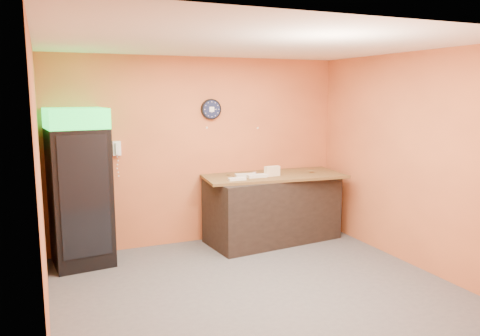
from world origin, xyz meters
TOP-DOWN VIEW (x-y plane):
  - floor at (0.00, 0.00)m, footprint 4.50×4.50m
  - back_wall at (0.00, 2.00)m, footprint 4.50×0.02m
  - left_wall at (-2.25, 0.00)m, footprint 0.02×4.00m
  - right_wall at (2.25, 0.00)m, footprint 0.02×4.00m
  - ceiling at (0.00, 0.00)m, footprint 4.50×4.00m
  - beverage_cooler at (-1.80, 1.60)m, footprint 0.80×0.81m
  - prep_counter at (1.01, 1.56)m, footprint 2.08×1.09m
  - wall_clock at (0.16, 1.97)m, footprint 0.31×0.06m
  - wall_phone at (-1.25, 1.95)m, footprint 0.11×0.10m
  - butcher_paper at (1.01, 1.56)m, footprint 2.21×1.13m
  - sub_roll_stack at (0.93, 1.43)m, footprint 0.24×0.10m
  - wrapped_sandwich_left at (0.32, 1.33)m, footprint 0.26×0.12m
  - wrapped_sandwich_mid at (0.68, 1.42)m, footprint 0.31×0.13m
  - wrapped_sandwich_right at (0.54, 1.54)m, footprint 0.33×0.17m
  - kitchen_tool at (0.70, 1.57)m, footprint 0.06×0.06m

SIDE VIEW (x-z plane):
  - floor at x=0.00m, z-range 0.00..0.00m
  - prep_counter at x=1.01m, z-range 0.00..1.00m
  - beverage_cooler at x=-1.80m, z-range -0.02..2.06m
  - butcher_paper at x=1.01m, z-range 1.00..1.04m
  - wrapped_sandwich_left at x=0.32m, z-range 1.04..1.07m
  - wrapped_sandwich_mid at x=0.68m, z-range 1.04..1.08m
  - wrapped_sandwich_right at x=0.54m, z-range 1.04..1.08m
  - kitchen_tool at x=0.70m, z-range 1.04..1.10m
  - sub_roll_stack at x=0.93m, z-range 1.04..1.19m
  - back_wall at x=0.00m, z-range 0.00..2.80m
  - left_wall at x=-2.25m, z-range 0.00..2.80m
  - right_wall at x=2.25m, z-range 0.00..2.80m
  - wall_phone at x=-1.25m, z-range 1.40..1.60m
  - wall_clock at x=0.16m, z-range 1.87..2.18m
  - ceiling at x=0.00m, z-range 2.79..2.81m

